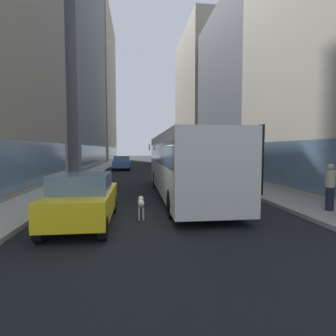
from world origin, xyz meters
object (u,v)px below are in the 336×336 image
(car_blue_hatchback, at_px, (122,163))
(car_white_van, at_px, (169,162))
(box_truck, at_px, (160,154))
(pedestrian_with_handbag, at_px, (330,187))
(dalmatian_dog, at_px, (141,204))
(car_yellow_taxi, at_px, (83,199))
(traffic_light_near, at_px, (262,148))
(transit_bus, at_px, (184,161))

(car_blue_hatchback, distance_m, car_white_van, 5.69)
(box_truck, height_order, pedestrian_with_handbag, box_truck)
(car_blue_hatchback, xyz_separation_m, box_truck, (5.60, 13.22, 0.84))
(dalmatian_dog, bearing_deg, car_blue_hatchback, 94.56)
(car_yellow_taxi, distance_m, traffic_light_near, 8.76)
(traffic_light_near, bearing_deg, car_white_van, 95.91)
(transit_bus, xyz_separation_m, car_white_van, (1.60, 19.47, -0.95))
(box_truck, xyz_separation_m, dalmatian_dog, (-3.80, -35.78, -1.15))
(car_white_van, bearing_deg, transit_bus, -94.70)
(transit_bus, relative_size, traffic_light_near, 3.39)
(car_yellow_taxi, distance_m, box_truck, 36.81)
(box_truck, xyz_separation_m, traffic_light_near, (2.10, -32.52, 0.77))
(box_truck, distance_m, dalmatian_dog, 36.00)
(box_truck, bearing_deg, car_white_van, -90.00)
(car_blue_hatchback, bearing_deg, car_white_van, 9.94)
(car_white_van, bearing_deg, car_yellow_taxi, -103.06)
(dalmatian_dog, height_order, traffic_light_near, traffic_light_near)
(pedestrian_with_handbag, bearing_deg, traffic_light_near, 104.22)
(box_truck, bearing_deg, traffic_light_near, -86.30)
(dalmatian_dog, height_order, pedestrian_with_handbag, pedestrian_with_handbag)
(car_white_van, distance_m, pedestrian_with_handbag, 23.99)
(car_yellow_taxi, xyz_separation_m, box_truck, (5.60, 36.37, 0.85))
(traffic_light_near, bearing_deg, transit_bus, 167.68)
(car_yellow_taxi, bearing_deg, traffic_light_near, 26.61)
(transit_bus, relative_size, dalmatian_dog, 11.98)
(dalmatian_dog, distance_m, traffic_light_near, 7.01)
(car_blue_hatchback, height_order, box_truck, box_truck)
(transit_bus, height_order, dalmatian_dog, transit_bus)
(car_white_van, relative_size, dalmatian_dog, 4.92)
(car_white_van, xyz_separation_m, pedestrian_with_handbag, (2.99, -23.80, 0.19))
(transit_bus, distance_m, box_truck, 31.75)
(transit_bus, height_order, car_blue_hatchback, transit_bus)
(car_blue_hatchback, bearing_deg, pedestrian_with_handbag, -69.37)
(box_truck, distance_m, pedestrian_with_handbag, 36.17)
(car_yellow_taxi, xyz_separation_m, traffic_light_near, (7.70, 3.86, 1.62))
(traffic_light_near, bearing_deg, dalmatian_dog, -151.04)
(transit_bus, distance_m, traffic_light_near, 3.84)
(car_white_van, height_order, box_truck, box_truck)
(car_blue_hatchback, relative_size, box_truck, 0.60)
(dalmatian_dog, xyz_separation_m, pedestrian_with_handbag, (6.79, -0.26, 0.50))
(car_blue_hatchback, relative_size, pedestrian_with_handbag, 2.65)
(transit_bus, bearing_deg, car_white_van, 85.30)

